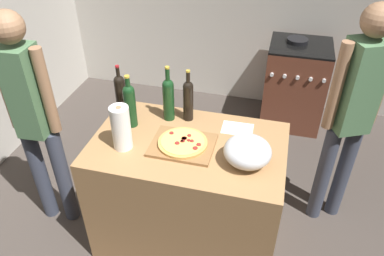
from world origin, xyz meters
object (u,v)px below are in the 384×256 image
Objects in this scene: pizza at (183,142)px; wine_bottle_clear at (121,94)px; mixing_bowl at (248,151)px; stove at (295,84)px; wine_bottle_green at (130,103)px; wine_bottle_amber at (188,99)px; paper_towel_roll at (121,128)px; wine_bottle_dark at (168,97)px; person_in_red at (352,110)px; person_in_stripes at (34,116)px.

pizza is 0.81× the size of wine_bottle_clear.
mixing_bowl is 0.30× the size of stove.
wine_bottle_amber is (0.36, 0.17, -0.01)m from wine_bottle_green.
paper_towel_roll is 0.42m from wine_bottle_dark.
pizza and stove have the same top height.
paper_towel_roll is 0.37m from wine_bottle_clear.
pizza is 0.36m from wine_bottle_dark.
paper_towel_roll is (-0.37, -0.10, 0.12)m from pizza.
wine_bottle_green is (-0.40, 0.14, 0.14)m from pizza.
person_in_red reaches higher than pizza.
person_in_red reaches higher than person_in_stripes.
wine_bottle_green is (-0.82, 0.20, 0.08)m from mixing_bowl.
wine_bottle_green is at bearing 160.50° from pizza.
paper_towel_roll is at bearing -81.19° from wine_bottle_green.
paper_towel_roll is 0.52m from wine_bottle_amber.
person_in_red is (2.08, 0.56, 0.04)m from person_in_stripes.
wine_bottle_clear is 0.23× the size of person_in_red.
mixing_bowl is at bearing -137.12° from person_in_red.
mixing_bowl is at bearing -7.94° from pizza.
wine_bottle_amber is (-0.46, 0.37, 0.08)m from mixing_bowl.
paper_towel_roll is 0.79× the size of wine_bottle_green.
wine_bottle_amber is at bearing 8.83° from wine_bottle_clear.
stove is (1.22, 1.59, -0.61)m from wine_bottle_clear.
person_in_stripes is at bearing 179.07° from mixing_bowl.
wine_bottle_amber is at bearing 141.38° from mixing_bowl.
wine_bottle_green is at bearing -123.39° from stove.
mixing_bowl is 0.17× the size of person_in_red.
wine_bottle_green is 1.49m from person_in_red.
person_in_stripes reaches higher than wine_bottle_green.
wine_bottle_dark is (0.33, 0.04, -0.00)m from wine_bottle_clear.
wine_bottle_dark is (-0.59, 0.34, 0.09)m from mixing_bowl.
pizza is at bearing -153.28° from person_in_red.
wine_bottle_dark reaches higher than paper_towel_roll.
mixing_bowl reaches higher than pizza.
stove is (0.71, 1.82, -0.47)m from pizza.
wine_bottle_amber is (-0.05, 0.31, 0.13)m from pizza.
person_in_red reaches higher than wine_bottle_amber.
person_in_red is (1.04, 0.52, 0.09)m from pizza.
paper_towel_roll is 0.24m from wine_bottle_green.
wine_bottle_green is at bearing -165.19° from person_in_red.
paper_towel_roll reaches higher than mixing_bowl.
wine_bottle_dark is at bearing 20.27° from person_in_stripes.
wine_bottle_dark is at bearing 7.49° from wine_bottle_clear.
wine_bottle_dark reaches higher than wine_bottle_clear.
wine_bottle_clear reaches higher than wine_bottle_amber.
person_in_stripes is at bearing -133.13° from stove.
wine_bottle_clear is 1.03× the size of wine_bottle_amber.
wine_bottle_green reaches higher than stove.
wine_bottle_green reaches higher than paper_towel_roll.
stove is at bearing 52.52° from wine_bottle_clear.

